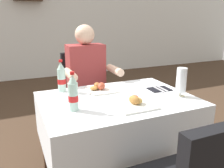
{
  "coord_description": "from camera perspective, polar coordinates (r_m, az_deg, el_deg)",
  "views": [
    {
      "loc": [
        -0.71,
        -1.54,
        1.33
      ],
      "look_at": [
        -0.04,
        0.0,
        0.84
      ],
      "focal_mm": 37.22,
      "sensor_mm": 36.0,
      "label": 1
    }
  ],
  "objects": [
    {
      "name": "plate_near_camera",
      "position": [
        1.56,
        5.51,
        -4.55
      ],
      "size": [
        0.26,
        0.26,
        0.07
      ],
      "color": "white",
      "rests_on": "main_dining_table"
    },
    {
      "name": "plate_far_diner",
      "position": [
        1.86,
        -2.97,
        -1.02
      ],
      "size": [
        0.23,
        0.23,
        0.07
      ],
      "color": "white",
      "rests_on": "main_dining_table"
    },
    {
      "name": "main_dining_table",
      "position": [
        1.77,
        1.32,
        -9.02
      ],
      "size": [
        1.1,
        0.79,
        0.76
      ],
      "color": "white",
      "rests_on": "ground"
    },
    {
      "name": "cola_bottle_secondary",
      "position": [
        1.86,
        -12.3,
        1.5
      ],
      "size": [
        0.06,
        0.06,
        0.25
      ],
      "color": "silver",
      "rests_on": "main_dining_table"
    },
    {
      "name": "beer_glass_left",
      "position": [
        1.77,
        16.64,
        0.42
      ],
      "size": [
        0.07,
        0.07,
        0.22
      ],
      "color": "white",
      "rests_on": "main_dining_table"
    },
    {
      "name": "back_wall",
      "position": [
        5.44,
        -16.86,
        16.91
      ],
      "size": [
        11.0,
        0.12,
        2.92
      ],
      "primitive_type": "cube",
      "color": "white",
      "rests_on": "ground"
    },
    {
      "name": "napkin_cutlery_set",
      "position": [
        1.93,
        11.56,
        -1.21
      ],
      "size": [
        0.18,
        0.19,
        0.01
      ],
      "color": "black",
      "rests_on": "main_dining_table"
    },
    {
      "name": "chair_far_diner_seat",
      "position": [
        2.46,
        -6.43,
        -2.27
      ],
      "size": [
        0.44,
        0.5,
        0.97
      ],
      "color": "black",
      "rests_on": "ground"
    },
    {
      "name": "cola_bottle_primary",
      "position": [
        1.46,
        -9.53,
        -2.4
      ],
      "size": [
        0.06,
        0.06,
        0.25
      ],
      "color": "silver",
      "rests_on": "main_dining_table"
    },
    {
      "name": "seated_diner_far",
      "position": [
        2.31,
        -5.93,
        0.61
      ],
      "size": [
        0.5,
        0.46,
        1.26
      ],
      "color": "#282D42",
      "rests_on": "ground"
    }
  ]
}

